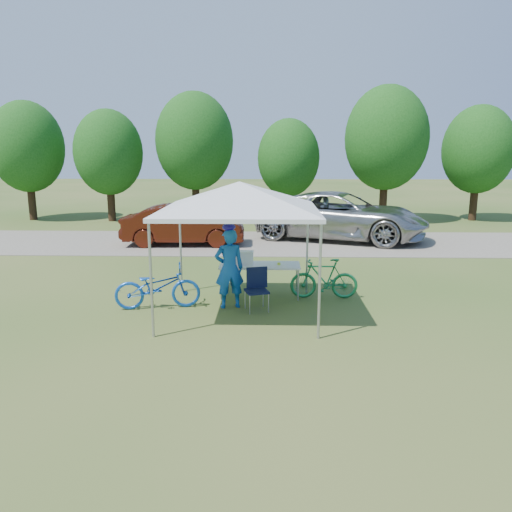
{
  "coord_description": "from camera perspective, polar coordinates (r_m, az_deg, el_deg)",
  "views": [
    {
      "loc": [
        0.61,
        -10.05,
        3.34
      ],
      "look_at": [
        0.28,
        2.0,
        0.78
      ],
      "focal_mm": 35.0,
      "sensor_mm": 36.0,
      "label": 1
    }
  ],
  "objects": [
    {
      "name": "gravel_strip",
      "position": [
        18.36,
        -0.36,
        1.54
      ],
      "size": [
        24.0,
        5.0,
        0.02
      ],
      "primitive_type": "cube",
      "color": "gray",
      "rests_on": "ground"
    },
    {
      "name": "treeline",
      "position": [
        24.11,
        -0.6,
        12.44
      ],
      "size": [
        24.89,
        4.28,
        6.3
      ],
      "color": "#382314",
      "rests_on": "ground"
    },
    {
      "name": "bike_green",
      "position": [
        11.53,
        7.78,
        -2.57
      ],
      "size": [
        1.55,
        0.46,
        0.93
      ],
      "primitive_type": "imported",
      "rotation": [
        0.0,
        0.0,
        -1.58
      ],
      "color": "#1B7C44",
      "rests_on": "ground"
    },
    {
      "name": "ground",
      "position": [
        10.61,
        -1.81,
        -6.37
      ],
      "size": [
        100.0,
        100.0,
        0.0
      ],
      "primitive_type": "plane",
      "color": "#2D5119",
      "rests_on": "ground"
    },
    {
      "name": "cyclist",
      "position": [
        10.68,
        -3.07,
        -1.44
      ],
      "size": [
        0.72,
        0.56,
        1.73
      ],
      "primitive_type": "imported",
      "rotation": [
        0.0,
        0.0,
        3.41
      ],
      "color": "#1451A7",
      "rests_on": "ground"
    },
    {
      "name": "ice_cream_cup",
      "position": [
        11.45,
        2.64,
        -0.89
      ],
      "size": [
        0.07,
        0.07,
        0.06
      ],
      "primitive_type": "cylinder",
      "color": "#CDE836",
      "rests_on": "folding_table"
    },
    {
      "name": "sedan",
      "position": [
        18.05,
        -8.27,
        3.55
      ],
      "size": [
        4.37,
        1.68,
        1.42
      ],
      "primitive_type": "imported",
      "rotation": [
        0.0,
        0.0,
        1.61
      ],
      "color": "#47170B",
      "rests_on": "gravel_strip"
    },
    {
      "name": "folding_table",
      "position": [
        11.52,
        0.44,
        -1.17
      ],
      "size": [
        1.85,
        0.77,
        0.76
      ],
      "color": "white",
      "rests_on": "ground"
    },
    {
      "name": "cooler",
      "position": [
        11.49,
        -1.35,
        -0.19
      ],
      "size": [
        0.43,
        0.29,
        0.31
      ],
      "color": "white",
      "rests_on": "folding_table"
    },
    {
      "name": "canopy",
      "position": [
        10.09,
        -1.91,
        8.08
      ],
      "size": [
        4.53,
        4.53,
        3.0
      ],
      "color": "#A5A5AA",
      "rests_on": "ground"
    },
    {
      "name": "minivan",
      "position": [
        19.23,
        9.66,
        4.56
      ],
      "size": [
        7.05,
        4.95,
        1.79
      ],
      "primitive_type": "imported",
      "rotation": [
        0.0,
        0.0,
        1.23
      ],
      "color": "#ACACA8",
      "rests_on": "gravel_strip"
    },
    {
      "name": "bike_blue",
      "position": [
        10.91,
        -11.18,
        -3.47
      ],
      "size": [
        1.9,
        0.96,
        0.95
      ],
      "primitive_type": "imported",
      "rotation": [
        0.0,
        0.0,
        1.76
      ],
      "color": "#144EB3",
      "rests_on": "ground"
    },
    {
      "name": "folding_chair",
      "position": [
        10.62,
        0.09,
        -3.35
      ],
      "size": [
        0.57,
        0.59,
        0.9
      ],
      "rotation": [
        0.0,
        0.0,
        0.29
      ],
      "color": "#0E1433",
      "rests_on": "ground"
    }
  ]
}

